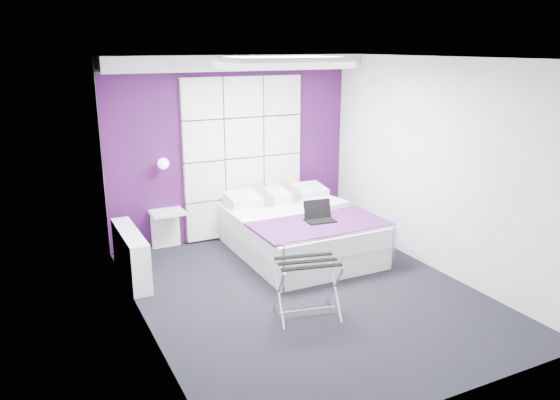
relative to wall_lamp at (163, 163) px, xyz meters
name	(u,v)px	position (x,y,z in m)	size (l,w,h in m)	color
floor	(306,293)	(1.05, -2.06, -1.22)	(4.40, 4.40, 0.00)	black
ceiling	(309,58)	(1.05, -2.06, 1.38)	(4.40, 4.40, 0.00)	white
wall_back	(232,149)	(1.05, 0.14, 0.08)	(3.60, 3.60, 0.00)	silver
wall_left	(140,203)	(-0.75, -2.06, 0.08)	(4.40, 4.40, 0.00)	silver
wall_right	(437,166)	(2.85, -2.06, 0.08)	(4.40, 4.40, 0.00)	silver
accent_wall	(233,149)	(1.05, 0.13, 0.08)	(3.58, 0.02, 2.58)	#3C0F42
soffit	(237,63)	(1.05, -0.11, 1.28)	(3.58, 0.50, 0.20)	white
headboard	(244,158)	(1.20, 0.08, -0.05)	(1.80, 0.08, 2.30)	white
skylight	(283,61)	(1.05, -1.46, 1.33)	(1.36, 0.86, 0.12)	white
wall_lamp	(163,163)	(0.00, 0.00, 0.00)	(0.15, 0.15, 0.15)	white
radiator	(131,255)	(-0.64, -0.76, -0.92)	(0.22, 1.20, 0.60)	white
bed	(300,232)	(1.57, -0.94, -0.92)	(1.69, 2.04, 0.72)	white
nightstand	(167,212)	(0.01, -0.04, -0.68)	(0.44, 0.35, 0.05)	white
luggage_rack	(307,289)	(0.79, -2.54, -0.91)	(0.62, 0.46, 0.61)	silver
laptop	(318,216)	(1.62, -1.33, -0.58)	(0.37, 0.26, 0.26)	black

